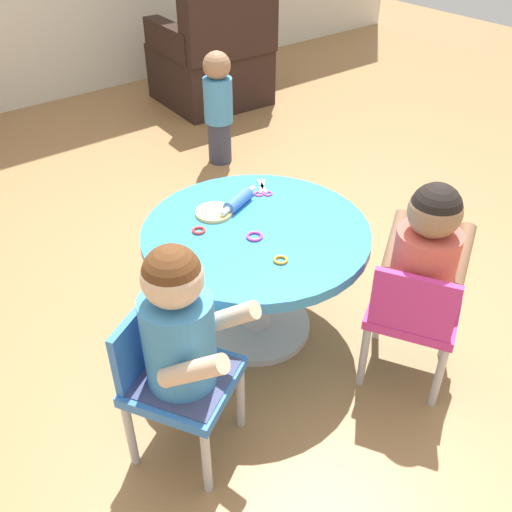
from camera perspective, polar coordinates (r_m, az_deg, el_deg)
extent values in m
plane|color=#9E7247|center=(2.38, 0.00, -7.08)|extent=(10.00, 10.00, 0.00)
cylinder|color=silver|center=(2.37, 0.00, -6.82)|extent=(0.44, 0.44, 0.03)
cylinder|color=silver|center=(2.23, 0.00, -2.92)|extent=(0.12, 0.12, 0.44)
cylinder|color=#338CD1|center=(2.09, 0.00, 2.24)|extent=(0.83, 0.83, 0.04)
cylinder|color=#B7B7BC|center=(1.80, -4.93, -19.62)|extent=(0.03, 0.03, 0.28)
cylinder|color=#B7B7BC|center=(1.95, -1.53, -13.79)|extent=(0.03, 0.03, 0.28)
cylinder|color=#B7B7BC|center=(1.89, -12.36, -16.87)|extent=(0.03, 0.03, 0.28)
cylinder|color=#B7B7BC|center=(2.03, -8.46, -11.58)|extent=(0.03, 0.03, 0.28)
cube|color=blue|center=(1.79, -7.19, -12.22)|extent=(0.41, 0.41, 0.04)
cube|color=blue|center=(1.75, -11.46, -8.07)|extent=(0.25, 0.16, 0.22)
cube|color=#3F4772|center=(1.79, -7.20, -12.17)|extent=(0.37, 0.37, 0.04)
cylinder|color=#3F8CCC|center=(1.67, -7.64, -8.27)|extent=(0.21, 0.21, 0.30)
sphere|color=beige|center=(1.52, -8.30, -2.15)|extent=(0.17, 0.17, 0.17)
sphere|color=#593319|center=(1.51, -8.35, -1.77)|extent=(0.16, 0.16, 0.16)
cylinder|color=beige|center=(1.55, -6.30, -11.27)|extent=(0.16, 0.21, 0.17)
cylinder|color=beige|center=(1.69, -2.93, -6.19)|extent=(0.16, 0.21, 0.17)
cylinder|color=#B7B7BC|center=(2.29, 18.53, -6.81)|extent=(0.03, 0.03, 0.28)
cylinder|color=#B7B7BC|center=(2.29, 12.15, -5.33)|extent=(0.03, 0.03, 0.28)
cylinder|color=#B7B7BC|center=(2.10, 17.65, -11.36)|extent=(0.03, 0.03, 0.28)
cylinder|color=#B7B7BC|center=(2.10, 10.63, -9.71)|extent=(0.03, 0.03, 0.28)
cube|color=#CC338C|center=(2.08, 15.41, -5.10)|extent=(0.41, 0.41, 0.04)
cube|color=#CC338C|center=(1.90, 15.34, -4.69)|extent=(0.15, 0.25, 0.22)
cube|color=#3F4772|center=(2.08, 15.42, -5.06)|extent=(0.37, 0.36, 0.04)
cylinder|color=#D8594C|center=(1.98, 16.19, -1.34)|extent=(0.21, 0.21, 0.30)
sphere|color=#997051|center=(1.86, 17.34, 4.23)|extent=(0.17, 0.17, 0.17)
sphere|color=black|center=(1.85, 17.41, 4.56)|extent=(0.16, 0.16, 0.16)
cylinder|color=#997051|center=(2.05, 19.73, 0.09)|extent=(0.21, 0.15, 0.17)
cylinder|color=#997051|center=(2.05, 13.74, 1.46)|extent=(0.21, 0.15, 0.17)
cube|color=black|center=(4.51, -4.58, 17.53)|extent=(0.74, 0.74, 0.40)
cube|color=black|center=(4.15, -2.64, 22.09)|extent=(0.71, 0.20, 0.45)
cube|color=black|center=(4.58, -1.31, 21.83)|extent=(0.15, 0.60, 0.20)
cube|color=black|center=(4.28, -8.44, 20.49)|extent=(0.15, 0.60, 0.20)
cylinder|color=#33384C|center=(3.58, -3.62, 11.27)|extent=(0.14, 0.14, 0.26)
cylinder|color=#3F8CCC|center=(3.48, -3.79, 15.17)|extent=(0.17, 0.17, 0.26)
sphere|color=#997051|center=(3.41, -3.93, 18.34)|extent=(0.16, 0.16, 0.16)
cylinder|color=#3F72CC|center=(2.20, -1.78, 5.53)|extent=(0.15, 0.10, 0.05)
cylinder|color=white|center=(2.27, -0.55, 6.56)|extent=(0.05, 0.04, 0.02)
cylinder|color=white|center=(2.13, -3.08, 4.43)|extent=(0.05, 0.04, 0.02)
cube|color=silver|center=(2.34, 0.61, 6.92)|extent=(0.05, 0.11, 0.01)
cube|color=silver|center=(2.34, 0.61, 6.92)|extent=(0.09, 0.09, 0.01)
torus|color=#D83F99|center=(2.29, 1.19, 6.21)|extent=(0.05, 0.05, 0.01)
torus|color=#D83F99|center=(2.29, 0.28, 6.18)|extent=(0.05, 0.05, 0.01)
cylinder|color=#F2CC72|center=(2.17, -4.19, 4.33)|extent=(0.14, 0.14, 0.01)
torus|color=orange|center=(1.92, 2.46, -0.39)|extent=(0.05, 0.05, 0.01)
torus|color=#D83FA5|center=(2.03, -0.15, 1.96)|extent=(0.06, 0.06, 0.01)
torus|color=red|center=(2.07, -5.71, 2.54)|extent=(0.05, 0.05, 0.01)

